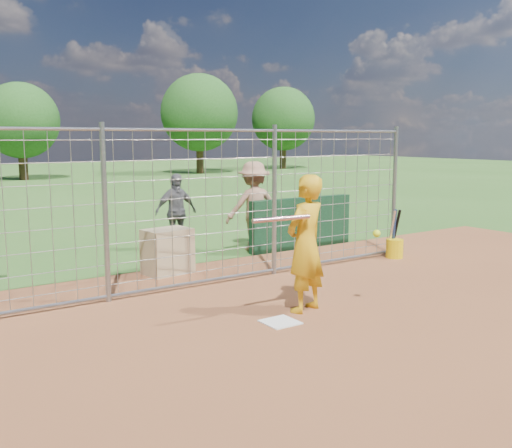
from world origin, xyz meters
TOP-DOWN VIEW (x-y plane):
  - ground at (0.00, 0.00)m, footprint 100.00×100.00m
  - infield_dirt at (0.00, -3.00)m, footprint 18.00×18.00m
  - home_plate at (0.00, -0.20)m, footprint 0.43×0.43m
  - dugout_wall at (3.40, 3.60)m, footprint 2.60×0.20m
  - batter at (0.60, 0.03)m, footprint 0.79×0.63m
  - bystander_b at (1.10, 5.00)m, footprint 0.97×0.43m
  - bystander_c at (2.42, 4.00)m, footprint 1.33×0.92m
  - equipment_bin at (-0.02, 3.09)m, footprint 0.87×0.65m
  - equipment_in_play at (0.40, -0.21)m, footprint 1.84×0.47m
  - bucket_with_bats at (4.29, 1.76)m, footprint 0.34×0.34m
  - backstop_fence at (0.00, 2.00)m, footprint 9.08×0.08m
  - tree_line at (3.13, 28.13)m, footprint 44.66×6.72m

SIDE VIEW (x-z plane):
  - ground at x=0.00m, z-range 0.00..0.00m
  - infield_dirt at x=0.00m, z-range 0.01..0.01m
  - home_plate at x=0.00m, z-range 0.00..0.02m
  - bucket_with_bats at x=4.29m, z-range -0.24..0.73m
  - equipment_bin at x=-0.02m, z-range 0.00..0.80m
  - dugout_wall at x=3.40m, z-range 0.00..1.10m
  - bystander_b at x=1.10m, z-range 0.00..1.63m
  - bystander_c at x=2.42m, z-range 0.00..1.89m
  - batter at x=0.60m, z-range 0.00..1.89m
  - backstop_fence at x=0.00m, z-range -0.04..2.56m
  - equipment_in_play at x=0.40m, z-range 1.11..1.47m
  - tree_line at x=3.13m, z-range 0.47..6.95m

